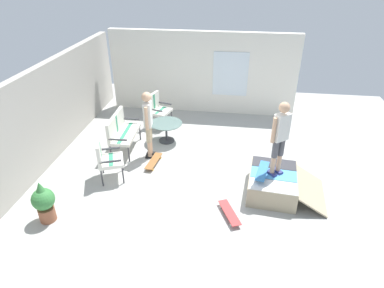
% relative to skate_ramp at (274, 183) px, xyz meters
% --- Properties ---
extents(ground_plane, '(12.00, 12.00, 0.10)m').
position_rel_skate_ramp_xyz_m(ground_plane, '(0.44, 1.58, -0.29)').
color(ground_plane, '#A8A8A3').
extents(back_wall_cinderblock, '(9.00, 0.20, 2.38)m').
position_rel_skate_ramp_xyz_m(back_wall_cinderblock, '(0.44, 5.58, 0.95)').
color(back_wall_cinderblock, '#ADA89E').
rests_on(back_wall_cinderblock, ground_plane).
extents(house_facade, '(0.23, 6.00, 2.63)m').
position_rel_skate_ramp_xyz_m(house_facade, '(4.24, 2.06, 1.08)').
color(house_facade, white).
rests_on(house_facade, ground_plane).
extents(skate_ramp, '(1.47, 1.76, 0.48)m').
position_rel_skate_ramp_xyz_m(skate_ramp, '(0.00, 0.00, 0.00)').
color(skate_ramp, tan).
rests_on(skate_ramp, ground_plane).
extents(patio_bench, '(1.27, 0.59, 1.02)m').
position_rel_skate_ramp_xyz_m(patio_bench, '(1.33, 3.92, 0.38)').
color(patio_bench, '#38383D').
rests_on(patio_bench, ground_plane).
extents(patio_chair_near_house, '(0.75, 0.70, 1.02)m').
position_rel_skate_ramp_xyz_m(patio_chair_near_house, '(2.93, 3.32, 0.38)').
color(patio_chair_near_house, '#38383D').
rests_on(patio_chair_near_house, ground_plane).
extents(patio_chair_by_wall, '(0.78, 0.73, 1.02)m').
position_rel_skate_ramp_xyz_m(patio_chair_by_wall, '(-0.02, 3.83, 0.38)').
color(patio_chair_by_wall, '#38383D').
rests_on(patio_chair_by_wall, ground_plane).
extents(patio_table, '(0.90, 0.90, 0.57)m').
position_rel_skate_ramp_xyz_m(patio_table, '(1.97, 2.83, 0.17)').
color(patio_table, '#38383D').
rests_on(patio_table, ground_plane).
extents(person_watching, '(0.48, 0.27, 1.78)m').
position_rel_skate_ramp_xyz_m(person_watching, '(1.10, 3.08, 0.82)').
color(person_watching, black).
rests_on(person_watching, ground_plane).
extents(person_skater, '(0.36, 0.39, 1.66)m').
position_rel_skate_ramp_xyz_m(person_skater, '(0.04, 0.01, 1.20)').
color(person_skater, navy).
rests_on(person_skater, skate_ramp).
extents(skateboard_by_bench, '(0.82, 0.29, 0.10)m').
position_rel_skate_ramp_xyz_m(skateboard_by_bench, '(0.74, 2.91, -0.15)').
color(skateboard_by_bench, brown).
rests_on(skateboard_by_bench, ground_plane).
extents(skateboard_spare, '(0.81, 0.51, 0.10)m').
position_rel_skate_ramp_xyz_m(skateboard_spare, '(-0.93, 0.93, -0.15)').
color(skateboard_spare, '#B23838').
rests_on(skateboard_spare, ground_plane).
extents(skateboard_on_ramp, '(0.82, 0.36, 0.10)m').
position_rel_skate_ramp_xyz_m(skateboard_on_ramp, '(-0.05, 0.29, 0.32)').
color(skateboard_on_ramp, '#3372B2').
rests_on(skateboard_on_ramp, skate_ramp).
extents(potted_plant, '(0.44, 0.44, 0.92)m').
position_rel_skate_ramp_xyz_m(potted_plant, '(-1.54, 4.51, 0.23)').
color(potted_plant, brown).
rests_on(potted_plant, ground_plane).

